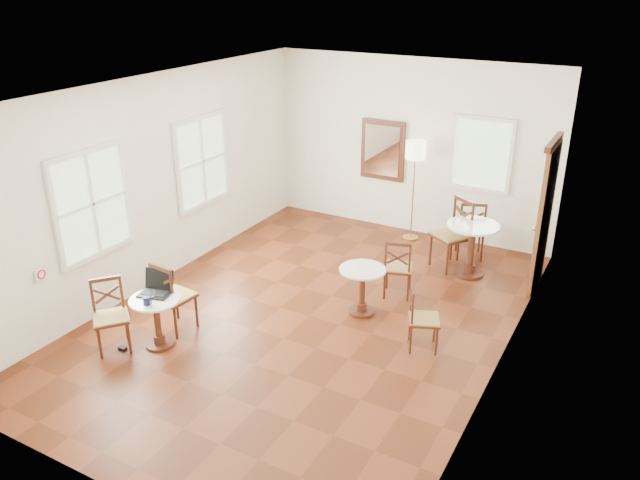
# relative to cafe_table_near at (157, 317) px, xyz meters

# --- Properties ---
(ground) EXTENTS (7.00, 7.00, 0.00)m
(ground) POSITION_rel_cafe_table_near_xyz_m (1.27, 1.51, -0.40)
(ground) COLOR #5D2510
(ground) RESTS_ON ground
(room_shell) EXTENTS (5.02, 7.02, 3.01)m
(room_shell) POSITION_rel_cafe_table_near_xyz_m (1.21, 1.78, 1.49)
(room_shell) COLOR white
(room_shell) RESTS_ON ground
(cafe_table_near) EXTENTS (0.62, 0.62, 0.65)m
(cafe_table_near) POSITION_rel_cafe_table_near_xyz_m (0.00, 0.00, 0.00)
(cafe_table_near) COLOR #461F11
(cafe_table_near) RESTS_ON ground
(cafe_table_mid) EXTENTS (0.62, 0.62, 0.66)m
(cafe_table_mid) POSITION_rel_cafe_table_near_xyz_m (1.84, 1.94, 0.00)
(cafe_table_mid) COLOR #461F11
(cafe_table_mid) RESTS_ON ground
(cafe_table_back) EXTENTS (0.78, 0.78, 0.82)m
(cafe_table_back) POSITION_rel_cafe_table_near_xyz_m (2.78, 3.77, 0.10)
(cafe_table_back) COLOR #461F11
(cafe_table_back) RESTS_ON ground
(chair_near_a) EXTENTS (0.49, 0.49, 0.96)m
(chair_near_a) POSITION_rel_cafe_table_near_xyz_m (-0.08, 0.39, 0.08)
(chair_near_a) COLOR #461F11
(chair_near_a) RESTS_ON ground
(chair_near_b) EXTENTS (0.58, 0.58, 0.90)m
(chair_near_b) POSITION_rel_cafe_table_near_xyz_m (-0.45, -0.31, 0.04)
(chair_near_b) COLOR #461F11
(chair_near_b) RESTS_ON ground
(chair_mid_a) EXTENTS (0.50, 0.50, 0.87)m
(chair_mid_a) POSITION_rel_cafe_table_near_xyz_m (2.07, 2.63, 0.03)
(chair_mid_a) COLOR #461F11
(chair_mid_a) RESTS_ON ground
(chair_mid_b) EXTENTS (0.49, 0.49, 0.82)m
(chair_mid_b) POSITION_rel_cafe_table_near_xyz_m (2.84, 1.51, 0.00)
(chair_mid_b) COLOR #461F11
(chair_mid_b) RESTS_ON ground
(chair_back_a) EXTENTS (0.58, 0.58, 0.98)m
(chair_back_a) POSITION_rel_cafe_table_near_xyz_m (2.57, 4.41, 0.08)
(chair_back_a) COLOR #461F11
(chair_back_a) RESTS_ON ground
(chair_back_b) EXTENTS (0.70, 0.70, 1.09)m
(chair_back_b) POSITION_rel_cafe_table_near_xyz_m (2.43, 3.90, 0.14)
(chair_back_b) COLOR #461F11
(chair_back_b) RESTS_ON ground
(floor_lamp) EXTENTS (0.33, 0.33, 1.72)m
(floor_lamp) POSITION_rel_cafe_table_near_xyz_m (1.48, 4.66, 1.05)
(floor_lamp) COLOR #BF8C3F
(floor_lamp) RESTS_ON ground
(laptop) EXTENTS (0.44, 0.39, 0.27)m
(laptop) POSITION_rel_cafe_table_near_xyz_m (-0.09, 0.14, 0.31)
(laptop) COLOR black
(laptop) RESTS_ON cafe_table_near
(mouse) EXTENTS (0.09, 0.06, 0.03)m
(mouse) POSITION_rel_cafe_table_near_xyz_m (-0.02, 0.00, 0.26)
(mouse) COLOR black
(mouse) RESTS_ON cafe_table_near
(navy_mug) EXTENTS (0.13, 0.08, 0.10)m
(navy_mug) POSITION_rel_cafe_table_near_xyz_m (0.02, -0.15, 0.30)
(navy_mug) COLOR black
(navy_mug) RESTS_ON cafe_table_near
(water_glass) EXTENTS (0.06, 0.06, 0.09)m
(water_glass) POSITION_rel_cafe_table_near_xyz_m (-0.03, 0.00, 0.30)
(water_glass) COLOR white
(water_glass) RESTS_ON cafe_table_near
(power_adapter) EXTENTS (0.10, 0.06, 0.04)m
(power_adapter) POSITION_rel_cafe_table_near_xyz_m (-0.33, -0.30, -0.38)
(power_adapter) COLOR black
(power_adapter) RESTS_ON ground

